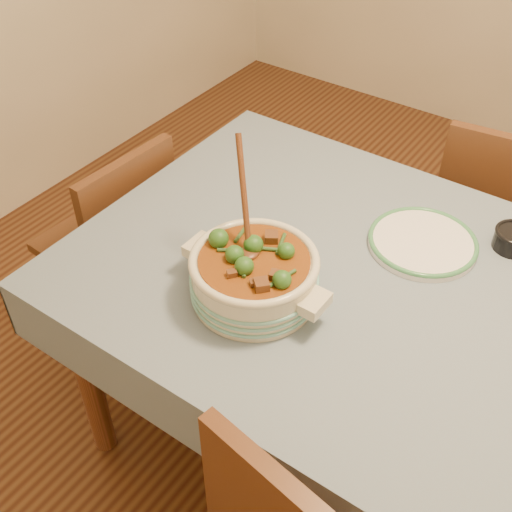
{
  "coord_description": "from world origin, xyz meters",
  "views": [
    {
      "loc": [
        0.36,
        -1.11,
        1.87
      ],
      "look_at": [
        -0.3,
        -0.18,
        0.86
      ],
      "focal_mm": 45.0,
      "sensor_mm": 36.0,
      "label": 1
    }
  ],
  "objects_px": {
    "chair_far": "(494,216)",
    "chair_left": "(118,238)",
    "white_plate": "(423,242)",
    "dining_table": "(392,320)",
    "stew_casserole": "(254,273)"
  },
  "relations": [
    {
      "from": "stew_casserole",
      "to": "white_plate",
      "type": "height_order",
      "value": "stew_casserole"
    },
    {
      "from": "stew_casserole",
      "to": "chair_far",
      "type": "relative_size",
      "value": 0.45
    },
    {
      "from": "stew_casserole",
      "to": "chair_left",
      "type": "xyz_separation_m",
      "value": [
        -0.71,
        0.2,
        -0.37
      ]
    },
    {
      "from": "stew_casserole",
      "to": "white_plate",
      "type": "distance_m",
      "value": 0.49
    },
    {
      "from": "dining_table",
      "to": "stew_casserole",
      "type": "bearing_deg",
      "value": -144.41
    },
    {
      "from": "stew_casserole",
      "to": "white_plate",
      "type": "relative_size",
      "value": 1.34
    },
    {
      "from": "white_plate",
      "to": "chair_far",
      "type": "distance_m",
      "value": 0.68
    },
    {
      "from": "dining_table",
      "to": "chair_left",
      "type": "height_order",
      "value": "chair_left"
    },
    {
      "from": "stew_casserole",
      "to": "chair_left",
      "type": "height_order",
      "value": "stew_casserole"
    },
    {
      "from": "white_plate",
      "to": "chair_left",
      "type": "bearing_deg",
      "value": -167.56
    },
    {
      "from": "dining_table",
      "to": "chair_left",
      "type": "distance_m",
      "value": 1.02
    },
    {
      "from": "chair_far",
      "to": "chair_left",
      "type": "distance_m",
      "value": 1.32
    },
    {
      "from": "dining_table",
      "to": "chair_left",
      "type": "relative_size",
      "value": 2.05
    },
    {
      "from": "chair_far",
      "to": "white_plate",
      "type": "bearing_deg",
      "value": 78.67
    },
    {
      "from": "dining_table",
      "to": "stew_casserole",
      "type": "distance_m",
      "value": 0.39
    }
  ]
}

